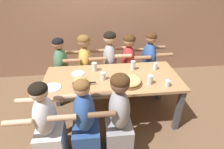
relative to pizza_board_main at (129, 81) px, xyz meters
The scene contains 20 objects.
ground_plane 0.83m from the pizza_board_main, 141.53° to the left, with size 18.00×18.00×0.00m, color brown.
dining_table 0.30m from the pizza_board_main, 141.53° to the left, with size 1.96×0.86×0.75m.
pizza_board_main is the anchor object (origin of this frame).
skillet_bowl 0.66m from the pizza_board_main, behind, with size 0.31×0.21×0.12m.
empty_plate_a 1.03m from the pizza_board_main, behind, with size 0.22×0.22×0.02m.
empty_plate_b 0.79m from the pizza_board_main, 154.91° to the left, with size 0.19×0.19×0.02m.
cocktail_glass_blue 0.50m from the pizza_board_main, 13.99° to the right, with size 0.07×0.07×0.11m.
drinking_glass_a 0.28m from the pizza_board_main, ahead, with size 0.07×0.07×0.13m.
drinking_glass_b 0.59m from the pizza_board_main, 36.54° to the left, with size 0.06×0.06×0.10m.
drinking_glass_c 0.38m from the pizza_board_main, 159.25° to the left, with size 0.07×0.07×0.11m.
drinking_glass_d 0.61m from the pizza_board_main, 139.30° to the left, with size 0.08×0.08×0.14m.
drinking_glass_e 0.39m from the pizza_board_main, 71.22° to the left, with size 0.07×0.07×0.15m.
diner_near_left 1.17m from the pizza_board_main, 155.39° to the right, with size 0.51×0.40×1.13m.
diner_far_right 1.00m from the pizza_board_main, 57.30° to the left, with size 0.51×0.40×1.19m.
diner_far_center 0.87m from the pizza_board_main, 102.57° to the left, with size 0.51×0.40×1.23m.
diner_far_midleft 1.05m from the pizza_board_main, 126.73° to the left, with size 0.51×0.40×1.19m.
diner_far_left 1.34m from the pizza_board_main, 141.46° to the left, with size 0.51×0.40×1.15m.
diner_far_midright 0.87m from the pizza_board_main, 79.73° to the left, with size 0.51×0.40×1.17m.
diner_near_center 0.57m from the pizza_board_main, 113.84° to the right, with size 0.51×0.40×1.18m.
diner_near_midleft 0.81m from the pizza_board_main, 141.92° to the right, with size 0.51×0.40×1.14m.
Camera 1 is at (-0.23, -2.14, 2.07)m, focal length 28.00 mm.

